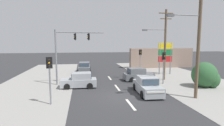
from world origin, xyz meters
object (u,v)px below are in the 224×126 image
shopping_plaza_sign (165,54)px  hatchback_kerbside_parked (138,75)px  sedan_oncoming_mid (147,86)px  pedestal_signal_left_kerb (50,73)px  sedan_oncoming_near (84,68)px  pedestal_signal_right_kerb (164,63)px  utility_pole_foreground_right (197,37)px  pedestal_signal_far_median (140,57)px  traffic_signal_mast (68,47)px  hatchback_crossing_left (80,81)px  utility_pole_midground_right (164,42)px

shopping_plaza_sign → hatchback_kerbside_parked: (-5.20, -3.42, -2.28)m
sedan_oncoming_mid → pedestal_signal_left_kerb: bearing=-169.5°
hatchback_kerbside_parked → sedan_oncoming_near: sedan_oncoming_near is taller
pedestal_signal_right_kerb → sedan_oncoming_mid: (-3.12, -3.23, -1.71)m
hatchback_kerbside_parked → sedan_oncoming_mid: 5.55m
shopping_plaza_sign → sedan_oncoming_mid: (-6.13, -8.89, -2.28)m
utility_pole_foreground_right → sedan_oncoming_mid: size_ratio=2.16×
pedestal_signal_left_kerb → sedan_oncoming_mid: 8.44m
pedestal_signal_right_kerb → hatchback_kerbside_parked: pedestal_signal_right_kerb is taller
utility_pole_foreground_right → shopping_plaza_sign: utility_pole_foreground_right is taller
pedestal_signal_far_median → shopping_plaza_sign: shopping_plaza_sign is taller
pedestal_signal_right_kerb → pedestal_signal_left_kerb: same height
utility_pole_foreground_right → traffic_signal_mast: size_ratio=1.55×
traffic_signal_mast → sedan_oncoming_mid: (7.24, -4.86, -3.44)m
pedestal_signal_far_median → hatchback_crossing_left: pedestal_signal_far_median is taller
utility_pole_foreground_right → sedan_oncoming_mid: utility_pole_foreground_right is taller
shopping_plaza_sign → hatchback_crossing_left: 13.61m
utility_pole_midground_right → shopping_plaza_sign: size_ratio=1.86×
utility_pole_midground_right → sedan_oncoming_mid: utility_pole_midground_right is taller
utility_pole_midground_right → pedestal_signal_left_kerb: 14.19m
sedan_oncoming_mid → pedestal_signal_right_kerb: bearing=46.0°
pedestal_signal_far_median → traffic_signal_mast: bearing=-148.8°
utility_pole_midground_right → shopping_plaza_sign: 4.41m
hatchback_kerbside_parked → sedan_oncoming_near: (-6.36, 7.47, 0.00)m
utility_pole_foreground_right → pedestal_signal_left_kerb: utility_pole_foreground_right is taller
utility_pole_midground_right → pedestal_signal_left_kerb: utility_pole_midground_right is taller
traffic_signal_mast → pedestal_signal_far_median: traffic_signal_mast is taller
traffic_signal_mast → pedestal_signal_left_kerb: 6.65m
pedestal_signal_right_kerb → shopping_plaza_sign: shopping_plaza_sign is taller
pedestal_signal_far_median → shopping_plaza_sign: bearing=-37.1°
utility_pole_foreground_right → hatchback_crossing_left: size_ratio=2.54×
utility_pole_midground_right → pedestal_signal_right_kerb: 3.21m
traffic_signal_mast → hatchback_crossing_left: traffic_signal_mast is taller
utility_pole_midground_right → hatchback_kerbside_parked: utility_pole_midground_right is taller
hatchback_crossing_left → traffic_signal_mast: bearing=126.7°
utility_pole_foreground_right → pedestal_signal_right_kerb: 5.83m
pedestal_signal_far_median → utility_pole_foreground_right: bearing=-89.1°
pedestal_signal_left_kerb → shopping_plaza_sign: size_ratio=0.77×
pedestal_signal_left_kerb → sedan_oncoming_near: pedestal_signal_left_kerb is taller
utility_pole_foreground_right → pedestal_signal_left_kerb: bearing=177.6°
utility_pole_midground_right → pedestal_signal_left_kerb: (-12.24, -6.83, -2.21)m
hatchback_kerbside_parked → sedan_oncoming_mid: bearing=-99.6°
pedestal_signal_far_median → shopping_plaza_sign: (2.99, -2.26, 0.57)m
pedestal_signal_right_kerb → sedan_oncoming_mid: bearing=-134.0°
hatchback_crossing_left → shopping_plaza_sign: bearing=24.6°
pedestal_signal_far_median → sedan_oncoming_mid: pedestal_signal_far_median is taller
hatchback_crossing_left → pedestal_signal_left_kerb: bearing=-113.2°
pedestal_signal_right_kerb → shopping_plaza_sign: bearing=62.0°
utility_pole_foreground_right → hatchback_kerbside_parked: 8.94m
pedestal_signal_left_kerb → pedestal_signal_far_median: same height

